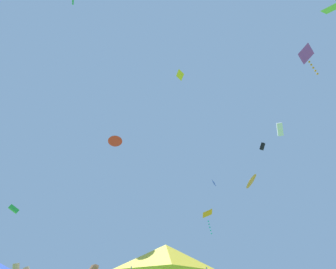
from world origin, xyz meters
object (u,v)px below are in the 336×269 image
object	(u,v)px
kite_purple_diamond	(306,55)
kite_green_box	(14,209)
kite_yellow_diamond	(180,75)
kite_red_delta	(115,141)
kite_white_box	(280,129)
kite_orange_delta	(250,181)
kite_black_box	(262,146)
kite_orange_diamond	(207,215)
canopy_tent_yellow	(166,257)
kite_lime_diamond	(331,8)
kite_blue_diamond	(214,183)

from	to	relation	value
kite_purple_diamond	kite_green_box	world-z (taller)	kite_purple_diamond
kite_yellow_diamond	kite_red_delta	bearing A→B (deg)	-124.19
kite_purple_diamond	kite_red_delta	xyz separation A→B (m)	(-15.28, 1.09, -8.46)
kite_yellow_diamond	kite_white_box	world-z (taller)	kite_yellow_diamond
kite_green_box	kite_orange_delta	bearing A→B (deg)	-17.68
kite_black_box	kite_red_delta	bearing A→B (deg)	-136.79
kite_yellow_diamond	kite_green_box	world-z (taller)	kite_yellow_diamond
kite_purple_diamond	kite_orange_diamond	bearing A→B (deg)	103.54
kite_white_box	kite_green_box	bearing A→B (deg)	168.63
canopy_tent_yellow	kite_orange_delta	distance (m)	14.39
kite_red_delta	kite_white_box	bearing A→B (deg)	24.53
canopy_tent_yellow	kite_purple_diamond	distance (m)	20.33
kite_lime_diamond	kite_black_box	size ratio (longest dim) A/B	1.37
kite_orange_delta	kite_black_box	xyz separation A→B (m)	(7.62, 12.27, 10.11)
kite_orange_delta	kite_green_box	size ratio (longest dim) A/B	1.65
kite_yellow_diamond	kite_orange_delta	bearing A→B (deg)	-29.41
kite_purple_diamond	kite_green_box	bearing A→B (deg)	151.61
kite_orange_diamond	kite_lime_diamond	distance (m)	26.09
canopy_tent_yellow	kite_purple_diamond	xyz separation A→B (m)	(12.07, 2.02, 16.23)
kite_purple_diamond	kite_orange_diamond	world-z (taller)	kite_purple_diamond
kite_orange_diamond	kite_blue_diamond	distance (m)	4.51
kite_green_box	kite_lime_diamond	bearing A→B (deg)	-37.84
kite_purple_diamond	kite_blue_diamond	distance (m)	17.62
kite_yellow_diamond	kite_black_box	xyz separation A→B (m)	(13.17, 9.14, -4.23)
kite_orange_diamond	kite_yellow_diamond	world-z (taller)	kite_yellow_diamond
kite_orange_diamond	kite_red_delta	distance (m)	21.24
kite_purple_diamond	kite_black_box	world-z (taller)	kite_black_box
kite_blue_diamond	kite_white_box	size ratio (longest dim) A/B	0.51
kite_purple_diamond	kite_white_box	world-z (taller)	kite_purple_diamond
kite_orange_diamond	kite_black_box	bearing A→B (deg)	-2.20
kite_yellow_diamond	kite_black_box	size ratio (longest dim) A/B	0.86
kite_orange_diamond	kite_white_box	xyz separation A→B (m)	(5.81, -10.93, 6.41)
canopy_tent_yellow	kite_orange_diamond	world-z (taller)	kite_orange_diamond
canopy_tent_yellow	kite_green_box	world-z (taller)	kite_green_box
kite_orange_delta	kite_red_delta	world-z (taller)	kite_orange_delta
canopy_tent_yellow	kite_black_box	world-z (taller)	kite_black_box
kite_orange_delta	kite_purple_diamond	world-z (taller)	kite_purple_diamond
kite_black_box	kite_white_box	distance (m)	11.53
kite_orange_delta	kite_purple_diamond	xyz separation A→B (m)	(3.65, -6.91, 8.73)
kite_purple_diamond	kite_blue_diamond	bearing A→B (deg)	105.25
kite_purple_diamond	kite_black_box	bearing A→B (deg)	78.30
canopy_tent_yellow	kite_black_box	xyz separation A→B (m)	(16.04, 21.20, 17.61)
kite_blue_diamond	kite_orange_diamond	bearing A→B (deg)	95.14
kite_purple_diamond	kite_red_delta	size ratio (longest dim) A/B	2.46
canopy_tent_yellow	kite_black_box	bearing A→B (deg)	52.89
kite_blue_diamond	kite_black_box	bearing A→B (deg)	20.07
kite_white_box	canopy_tent_yellow	bearing A→B (deg)	-141.21
kite_lime_diamond	canopy_tent_yellow	bearing A→B (deg)	163.83
kite_orange_diamond	kite_green_box	bearing A→B (deg)	-165.46
kite_black_box	kite_yellow_diamond	bearing A→B (deg)	-145.25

